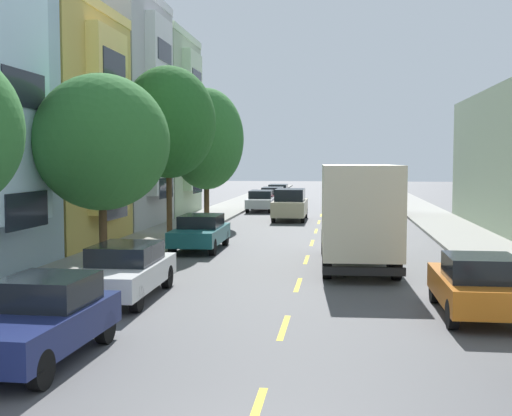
{
  "coord_description": "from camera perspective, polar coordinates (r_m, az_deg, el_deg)",
  "views": [
    {
      "loc": [
        1.18,
        -7.2,
        3.66
      ],
      "look_at": [
        -3.19,
        27.32,
        1.15
      ],
      "focal_mm": 46.17,
      "sensor_mm": 36.0,
      "label": 1
    }
  ],
  "objects": [
    {
      "name": "lane_centerline_dashes",
      "position": [
        31.93,
        5.06,
        -2.47
      ],
      "size": [
        0.14,
        47.2,
        0.01
      ],
      "color": "yellow",
      "rests_on": "ground_plane"
    },
    {
      "name": "parked_suv_charcoal",
      "position": [
        44.49,
        11.14,
        0.6
      ],
      "size": [
        1.96,
        4.8,
        1.93
      ],
      "color": "#333338",
      "rests_on": "ground_plane"
    },
    {
      "name": "parked_sedan_teal",
      "position": [
        27.12,
        -4.83,
        -2.06
      ],
      "size": [
        1.85,
        4.52,
        1.43
      ],
      "color": "#195B60",
      "rests_on": "ground_plane"
    },
    {
      "name": "townhouse_fourth_dove_grey",
      "position": [
        37.93,
        -16.33,
        7.63
      ],
      "size": [
        11.16,
        7.81,
        12.58
      ],
      "color": "#A8A8AD",
      "rests_on": "ground_plane"
    },
    {
      "name": "townhouse_fifth_sage",
      "position": [
        45.43,
        -12.49,
        6.72
      ],
      "size": [
        11.55,
        7.81,
        11.98
      ],
      "color": "#99AD8E",
      "rests_on": "ground_plane"
    },
    {
      "name": "street_tree_third",
      "position": [
        29.8,
        -7.59,
        7.37
      ],
      "size": [
        4.21,
        4.21,
        7.73
      ],
      "color": "#47331E",
      "rests_on": "sidewalk_left"
    },
    {
      "name": "parked_hatchback_navy",
      "position": [
        12.84,
        -18.28,
        -9.17
      ],
      "size": [
        1.86,
        4.05,
        1.5
      ],
      "color": "navy",
      "rests_on": "ground_plane"
    },
    {
      "name": "delivery_box_truck",
      "position": [
        22.78,
        8.78,
        -0.18
      ],
      "size": [
        2.64,
        7.61,
        3.52
      ],
      "color": "beige",
      "rests_on": "ground_plane"
    },
    {
      "name": "parked_hatchback_orange",
      "position": [
        16.34,
        18.61,
        -6.34
      ],
      "size": [
        1.75,
        4.0,
        1.5
      ],
      "color": "orange",
      "rests_on": "ground_plane"
    },
    {
      "name": "parked_sedan_white",
      "position": [
        17.94,
        -11.33,
        -5.3
      ],
      "size": [
        1.88,
        4.53,
        1.43
      ],
      "color": "silver",
      "rests_on": "ground_plane"
    },
    {
      "name": "parked_wagon_silver",
      "position": [
        47.6,
        0.44,
        0.68
      ],
      "size": [
        1.95,
        4.75,
        1.5
      ],
      "color": "#B2B5BA",
      "rests_on": "ground_plane"
    },
    {
      "name": "ground_plane",
      "position": [
        37.4,
        5.38,
        -1.51
      ],
      "size": [
        160.0,
        160.0,
        0.0
      ],
      "primitive_type": "plane",
      "color": "#4C4C4F"
    },
    {
      "name": "sidewalk_left",
      "position": [
        36.34,
        -5.99,
        -1.57
      ],
      "size": [
        3.2,
        120.0,
        0.14
      ],
      "primitive_type": "cube",
      "color": "#99968E",
      "rests_on": "ground_plane"
    },
    {
      "name": "sidewalk_right",
      "position": [
        35.88,
        16.69,
        -1.79
      ],
      "size": [
        3.2,
        120.0,
        0.14
      ],
      "primitive_type": "cube",
      "color": "#99968E",
      "rests_on": "ground_plane"
    },
    {
      "name": "parked_wagon_forest",
      "position": [
        59.79,
        1.92,
        1.39
      ],
      "size": [
        1.89,
        4.73,
        1.5
      ],
      "color": "#194C28",
      "rests_on": "ground_plane"
    },
    {
      "name": "street_tree_second",
      "position": [
        21.76,
        -13.23,
        5.55
      ],
      "size": [
        4.36,
        4.36,
        6.3
      ],
      "color": "#47331E",
      "rests_on": "sidewalk_left"
    },
    {
      "name": "parked_wagon_burgundy",
      "position": [
        53.36,
        1.42,
        1.06
      ],
      "size": [
        1.92,
        4.74,
        1.5
      ],
      "color": "maroon",
      "rests_on": "ground_plane"
    },
    {
      "name": "street_tree_farthest",
      "position": [
        37.94,
        -4.33,
        5.98
      ],
      "size": [
        4.3,
        4.3,
        7.66
      ],
      "color": "#47331E",
      "rests_on": "sidewalk_left"
    },
    {
      "name": "moving_champagne_sedan",
      "position": [
        40.37,
        2.97,
        0.32
      ],
      "size": [
        1.95,
        4.8,
        1.93
      ],
      "color": "tan",
      "rests_on": "ground_plane"
    }
  ]
}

